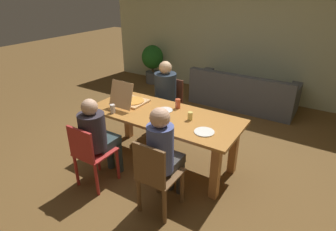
# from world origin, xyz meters

# --- Properties ---
(ground_plane) EXTENTS (20.00, 20.00, 0.00)m
(ground_plane) POSITION_xyz_m (0.00, 0.00, 0.00)
(ground_plane) COLOR brown
(back_wall) EXTENTS (6.97, 0.12, 2.74)m
(back_wall) POSITION_xyz_m (0.00, 3.27, 1.37)
(back_wall) COLOR beige
(back_wall) RESTS_ON ground
(dining_table) EXTENTS (2.08, 0.88, 0.76)m
(dining_table) POSITION_xyz_m (0.00, 0.00, 0.63)
(dining_table) COLOR #B87735
(dining_table) RESTS_ON ground
(chair_0) EXTENTS (0.41, 0.44, 0.91)m
(chair_0) POSITION_xyz_m (0.45, -0.85, 0.48)
(chair_0) COLOR brown
(chair_0) RESTS_ON ground
(person_0) EXTENTS (0.29, 0.51, 1.25)m
(person_0) POSITION_xyz_m (0.45, -0.70, 0.72)
(person_0) COLOR #3C3A37
(person_0) RESTS_ON ground
(chair_1) EXTENTS (0.41, 0.43, 0.86)m
(chair_1) POSITION_xyz_m (-0.48, -0.92, 0.48)
(chair_1) COLOR #B22D29
(chair_1) RESTS_ON ground
(person_1) EXTENTS (0.32, 0.53, 1.16)m
(person_1) POSITION_xyz_m (-0.48, -0.77, 0.68)
(person_1) COLOR #2F3F41
(person_1) RESTS_ON ground
(chair_2) EXTENTS (0.44, 0.45, 0.90)m
(chair_2) POSITION_xyz_m (-0.48, 0.86, 0.48)
(chair_2) COLOR #592F20
(chair_2) RESTS_ON ground
(person_2) EXTENTS (0.36, 0.52, 1.24)m
(person_2) POSITION_xyz_m (-0.48, 0.73, 0.73)
(person_2) COLOR #3D3544
(person_2) RESTS_ON ground
(pizza_box_0) EXTENTS (0.37, 0.48, 0.38)m
(pizza_box_0) POSITION_xyz_m (-0.59, 0.04, 0.82)
(pizza_box_0) COLOR tan
(pizza_box_0) RESTS_ON dining_table
(plate_0) EXTENTS (0.22, 0.22, 0.01)m
(plate_0) POSITION_xyz_m (-0.05, 0.10, 0.77)
(plate_0) COLOR white
(plate_0) RESTS_ON dining_table
(plate_1) EXTENTS (0.24, 0.24, 0.01)m
(plate_1) POSITION_xyz_m (0.68, -0.17, 0.77)
(plate_1) COLOR white
(plate_1) RESTS_ON dining_table
(drinking_glass_0) EXTENTS (0.07, 0.07, 0.12)m
(drinking_glass_0) POSITION_xyz_m (-0.61, -0.33, 0.82)
(drinking_glass_0) COLOR silver
(drinking_glass_0) RESTS_ON dining_table
(drinking_glass_1) EXTENTS (0.06, 0.06, 0.11)m
(drinking_glass_1) POSITION_xyz_m (0.38, 0.03, 0.82)
(drinking_glass_1) COLOR #E7CD64
(drinking_glass_1) RESTS_ON dining_table
(drinking_glass_2) EXTENTS (0.07, 0.07, 0.14)m
(drinking_glass_2) POSITION_xyz_m (0.06, 0.26, 0.83)
(drinking_glass_2) COLOR #BA4B2F
(drinking_glass_2) RESTS_ON dining_table
(couch) EXTENTS (2.10, 0.86, 0.75)m
(couch) POSITION_xyz_m (0.27, 2.57, 0.27)
(couch) COLOR #4E5258
(couch) RESTS_ON ground
(potted_plant) EXTENTS (0.54, 0.54, 0.96)m
(potted_plant) POSITION_xyz_m (-2.19, 2.84, 0.57)
(potted_plant) COLOR #555A5E
(potted_plant) RESTS_ON ground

